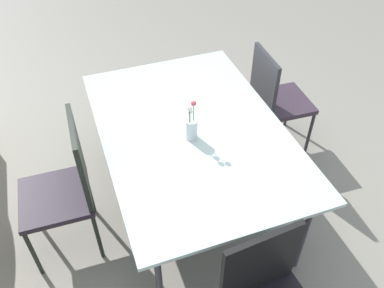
# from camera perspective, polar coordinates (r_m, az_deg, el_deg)

# --- Properties ---
(ground_plane) EXTENTS (12.00, 12.00, 0.00)m
(ground_plane) POSITION_cam_1_polar(r_m,az_deg,el_deg) (3.22, -1.59, -8.04)
(ground_plane) COLOR gray
(dining_table) EXTENTS (1.77, 1.19, 0.75)m
(dining_table) POSITION_cam_1_polar(r_m,az_deg,el_deg) (2.71, 0.00, 1.49)
(dining_table) COLOR #B2C6C1
(dining_table) RESTS_ON ground
(chair_near_right) EXTENTS (0.45, 0.45, 0.94)m
(chair_near_right) POSITION_cam_1_polar(r_m,az_deg,el_deg) (3.41, 11.67, 6.62)
(chair_near_right) COLOR #352835
(chair_near_right) RESTS_ON ground
(chair_far_side) EXTENTS (0.46, 0.46, 1.03)m
(chair_far_side) POSITION_cam_1_polar(r_m,az_deg,el_deg) (2.69, -17.39, -5.45)
(chair_far_side) COLOR #251E28
(chair_far_side) RESTS_ON ground
(flower_vase) EXTENTS (0.08, 0.08, 0.29)m
(flower_vase) POSITION_cam_1_polar(r_m,az_deg,el_deg) (2.55, -0.07, 2.44)
(flower_vase) COLOR silver
(flower_vase) RESTS_ON dining_table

